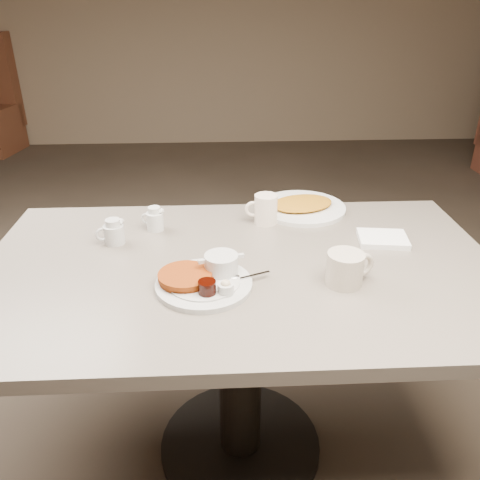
{
  "coord_description": "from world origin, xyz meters",
  "views": [
    {
      "loc": [
        -0.06,
        -1.22,
        1.45
      ],
      "look_at": [
        0.0,
        0.02,
        0.82
      ],
      "focal_mm": 36.65,
      "sensor_mm": 36.0,
      "label": 1
    }
  ],
  "objects_px": {
    "creamer_right": "(155,219)",
    "hash_plate": "(302,206)",
    "coffee_mug_near": "(346,268)",
    "main_plate": "(205,278)",
    "coffee_mug_far": "(265,209)",
    "creamer_left": "(113,232)",
    "diner_table": "(240,313)"
  },
  "relations": [
    {
      "from": "creamer_right",
      "to": "hash_plate",
      "type": "distance_m",
      "value": 0.53
    },
    {
      "from": "coffee_mug_near",
      "to": "hash_plate",
      "type": "distance_m",
      "value": 0.51
    },
    {
      "from": "coffee_mug_near",
      "to": "creamer_right",
      "type": "bearing_deg",
      "value": 146.42
    },
    {
      "from": "main_plate",
      "to": "coffee_mug_near",
      "type": "distance_m",
      "value": 0.38
    },
    {
      "from": "coffee_mug_far",
      "to": "creamer_left",
      "type": "height_order",
      "value": "coffee_mug_far"
    },
    {
      "from": "main_plate",
      "to": "coffee_mug_near",
      "type": "relative_size",
      "value": 2.23
    },
    {
      "from": "main_plate",
      "to": "hash_plate",
      "type": "height_order",
      "value": "main_plate"
    },
    {
      "from": "coffee_mug_near",
      "to": "coffee_mug_far",
      "type": "distance_m",
      "value": 0.44
    },
    {
      "from": "creamer_right",
      "to": "hash_plate",
      "type": "xyz_separation_m",
      "value": [
        0.51,
        0.14,
        -0.02
      ]
    },
    {
      "from": "diner_table",
      "to": "main_plate",
      "type": "bearing_deg",
      "value": -133.87
    },
    {
      "from": "coffee_mug_near",
      "to": "creamer_right",
      "type": "distance_m",
      "value": 0.65
    },
    {
      "from": "main_plate",
      "to": "creamer_right",
      "type": "relative_size",
      "value": 4.14
    },
    {
      "from": "creamer_left",
      "to": "hash_plate",
      "type": "bearing_deg",
      "value": 20.29
    },
    {
      "from": "diner_table",
      "to": "hash_plate",
      "type": "distance_m",
      "value": 0.49
    },
    {
      "from": "creamer_left",
      "to": "coffee_mug_near",
      "type": "bearing_deg",
      "value": -22.17
    },
    {
      "from": "main_plate",
      "to": "coffee_mug_far",
      "type": "height_order",
      "value": "coffee_mug_far"
    },
    {
      "from": "diner_table",
      "to": "hash_plate",
      "type": "height_order",
      "value": "hash_plate"
    },
    {
      "from": "coffee_mug_far",
      "to": "hash_plate",
      "type": "bearing_deg",
      "value": 36.09
    },
    {
      "from": "diner_table",
      "to": "creamer_left",
      "type": "relative_size",
      "value": 16.14
    },
    {
      "from": "main_plate",
      "to": "creamer_left",
      "type": "height_order",
      "value": "creamer_left"
    },
    {
      "from": "diner_table",
      "to": "creamer_left",
      "type": "bearing_deg",
      "value": 157.83
    },
    {
      "from": "diner_table",
      "to": "creamer_right",
      "type": "distance_m",
      "value": 0.42
    },
    {
      "from": "creamer_left",
      "to": "main_plate",
      "type": "bearing_deg",
      "value": -42.42
    },
    {
      "from": "coffee_mug_far",
      "to": "creamer_right",
      "type": "height_order",
      "value": "coffee_mug_far"
    },
    {
      "from": "coffee_mug_far",
      "to": "hash_plate",
      "type": "height_order",
      "value": "coffee_mug_far"
    },
    {
      "from": "main_plate",
      "to": "coffee_mug_near",
      "type": "xyz_separation_m",
      "value": [
        0.38,
        -0.01,
        0.02
      ]
    },
    {
      "from": "creamer_right",
      "to": "coffee_mug_far",
      "type": "bearing_deg",
      "value": 5.49
    },
    {
      "from": "diner_table",
      "to": "coffee_mug_far",
      "type": "bearing_deg",
      "value": 71.02
    },
    {
      "from": "main_plate",
      "to": "hash_plate",
      "type": "xyz_separation_m",
      "value": [
        0.34,
        0.49,
        -0.01
      ]
    },
    {
      "from": "creamer_right",
      "to": "diner_table",
      "type": "bearing_deg",
      "value": -42.85
    },
    {
      "from": "creamer_left",
      "to": "diner_table",
      "type": "bearing_deg",
      "value": -22.17
    },
    {
      "from": "main_plate",
      "to": "hash_plate",
      "type": "relative_size",
      "value": 0.84
    }
  ]
}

